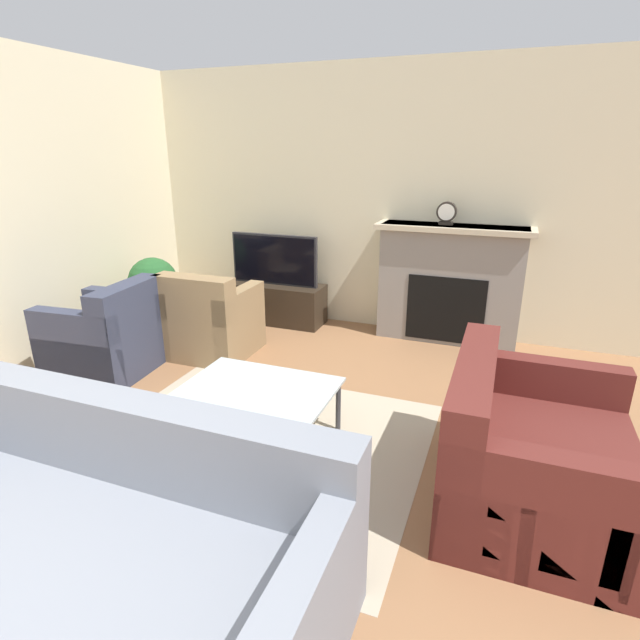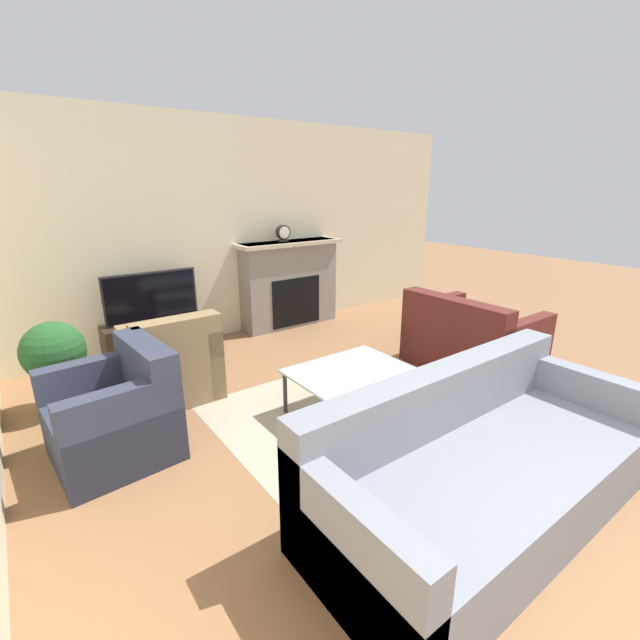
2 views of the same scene
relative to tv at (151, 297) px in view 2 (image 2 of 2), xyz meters
name	(u,v)px [view 2 (image 2 of 2)]	position (x,y,z in m)	size (l,w,h in m)	color
wall_back	(215,231)	(0.93, 0.32, 0.63)	(7.86, 0.06, 2.70)	beige
area_rug	(353,414)	(0.97, -2.33, -0.72)	(2.19, 1.95, 0.00)	#B7A88E
fireplace	(290,282)	(1.88, 0.12, -0.10)	(1.50, 0.40, 1.18)	gray
tv_stand	(157,339)	(0.00, 0.00, -0.50)	(1.10, 0.41, 0.44)	#2D2319
tv	(151,297)	(0.00, 0.00, 0.00)	(1.00, 0.06, 0.55)	#232328
couch_sectional	(481,468)	(0.84, -3.64, -0.43)	(2.28, 0.96, 0.82)	gray
couch_loveseat	(470,342)	(2.64, -2.30, -0.43)	(0.96, 1.22, 0.82)	#5B231E
armchair_by_window	(117,417)	(-0.78, -1.75, -0.42)	(0.84, 0.85, 0.82)	#33384C
armchair_accent	(173,366)	(-0.16, -1.08, -0.41)	(0.75, 0.74, 0.82)	#8C704C
coffee_table	(351,374)	(0.97, -2.29, -0.35)	(0.99, 0.75, 0.40)	#333338
potted_plant	(55,357)	(-1.04, -0.77, -0.21)	(0.51, 0.51, 0.81)	#47474C
mantel_clock	(283,233)	(1.80, 0.12, 0.57)	(0.19, 0.07, 0.22)	#28231E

